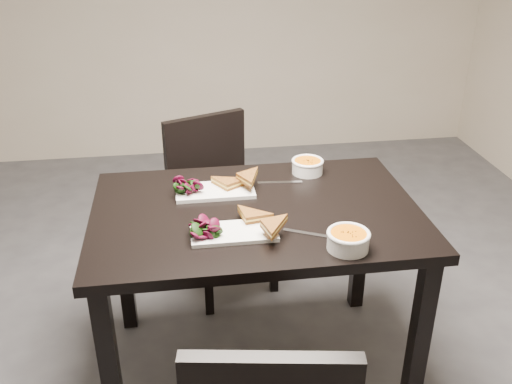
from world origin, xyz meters
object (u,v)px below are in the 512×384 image
Objects in this scene: table at (256,232)px; soup_bowl_near at (348,239)px; plate_near at (234,233)px; soup_bowl_far at (307,165)px; plate_far at (215,191)px; chair_far at (216,193)px.

table is 0.42m from soup_bowl_near.
soup_bowl_near is at bearing -21.82° from plate_near.
soup_bowl_far is (0.36, 0.45, 0.03)m from plate_near.
soup_bowl_near is at bearing -50.56° from table.
chair_far is at bearing 85.65° from plate_far.
chair_far is 2.81× the size of plate_far.
chair_far reaches higher than soup_bowl_far.
plate_near is at bearing -83.34° from plate_far.
soup_bowl_near is at bearing -49.77° from plate_far.
soup_bowl_far is (0.00, 0.59, -0.00)m from soup_bowl_near.
soup_bowl_near is 0.47× the size of plate_far.
soup_bowl_far reaches higher than plate_near.
soup_bowl_far reaches higher than table.
table is 3.97× the size of plate_far.
soup_bowl_far is (0.26, 0.28, 0.13)m from table.
chair_far is 0.59m from plate_far.
table is 0.71m from chair_far.
plate_far is (-0.04, -0.52, 0.27)m from chair_far.
plate_far is at bearing -116.03° from chair_far.
plate_near is at bearing -111.83° from chair_far.
chair_far is at bearing 89.85° from plate_near.
chair_far is at bearing 132.00° from soup_bowl_far.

